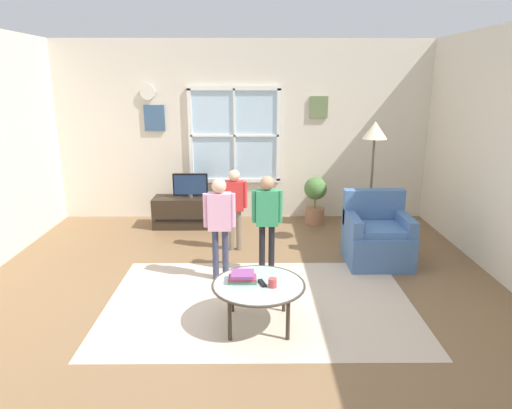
# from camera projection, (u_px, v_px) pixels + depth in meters

# --- Properties ---
(ground_plane) EXTENTS (6.49, 6.61, 0.02)m
(ground_plane) POSITION_uv_depth(u_px,v_px,m) (238.00, 303.00, 4.67)
(ground_plane) COLOR brown
(back_wall) EXTENTS (5.89, 0.17, 2.81)m
(back_wall) POSITION_uv_depth(u_px,v_px,m) (242.00, 131.00, 7.24)
(back_wall) COLOR beige
(back_wall) RESTS_ON ground_plane
(area_rug) EXTENTS (3.12, 2.06, 0.01)m
(area_rug) POSITION_uv_depth(u_px,v_px,m) (259.00, 303.00, 4.64)
(area_rug) COLOR #C6B29E
(area_rug) RESTS_ON ground_plane
(tv_stand) EXTENTS (1.15, 0.44, 0.47)m
(tv_stand) POSITION_uv_depth(u_px,v_px,m) (192.00, 212.00, 7.00)
(tv_stand) COLOR #2D2319
(tv_stand) RESTS_ON ground_plane
(television) EXTENTS (0.53, 0.08, 0.37)m
(television) POSITION_uv_depth(u_px,v_px,m) (190.00, 185.00, 6.88)
(television) COLOR #4C4C4C
(television) RESTS_ON tv_stand
(armchair) EXTENTS (0.76, 0.74, 0.87)m
(armchair) POSITION_uv_depth(u_px,v_px,m) (377.00, 237.00, 5.61)
(armchair) COLOR #476B9E
(armchair) RESTS_ON ground_plane
(coffee_table) EXTENTS (0.86, 0.86, 0.42)m
(coffee_table) POSITION_uv_depth(u_px,v_px,m) (258.00, 286.00, 4.12)
(coffee_table) COLOR #99B2B7
(coffee_table) RESTS_ON ground_plane
(book_stack) EXTENTS (0.26, 0.19, 0.09)m
(book_stack) POSITION_uv_depth(u_px,v_px,m) (242.00, 277.00, 4.15)
(book_stack) COLOR #587C60
(book_stack) RESTS_ON coffee_table
(cup) EXTENTS (0.08, 0.08, 0.08)m
(cup) POSITION_uv_depth(u_px,v_px,m) (273.00, 283.00, 4.05)
(cup) COLOR #BF3F3F
(cup) RESTS_ON coffee_table
(remote_near_books) EXTENTS (0.08, 0.15, 0.02)m
(remote_near_books) POSITION_uv_depth(u_px,v_px,m) (262.00, 283.00, 4.11)
(remote_near_books) COLOR black
(remote_near_books) RESTS_ON coffee_table
(person_red_shirt) EXTENTS (0.33, 0.15, 1.09)m
(person_red_shirt) POSITION_uv_depth(u_px,v_px,m) (234.00, 201.00, 5.91)
(person_red_shirt) COLOR #726656
(person_red_shirt) RESTS_ON ground_plane
(person_green_shirt) EXTENTS (0.35, 0.16, 1.17)m
(person_green_shirt) POSITION_uv_depth(u_px,v_px,m) (267.00, 213.00, 5.17)
(person_green_shirt) COLOR black
(person_green_shirt) RESTS_ON ground_plane
(person_pink_shirt) EXTENTS (0.36, 0.16, 1.18)m
(person_pink_shirt) POSITION_uv_depth(u_px,v_px,m) (220.00, 217.00, 5.00)
(person_pink_shirt) COLOR #333851
(person_pink_shirt) RESTS_ON ground_plane
(potted_plant_by_window) EXTENTS (0.35, 0.35, 0.75)m
(potted_plant_by_window) POSITION_uv_depth(u_px,v_px,m) (315.00, 198.00, 7.07)
(potted_plant_by_window) COLOR #9E6B4C
(potted_plant_by_window) RESTS_ON ground_plane
(floor_lamp) EXTENTS (0.32, 0.32, 1.70)m
(floor_lamp) POSITION_uv_depth(u_px,v_px,m) (374.00, 143.00, 5.84)
(floor_lamp) COLOR black
(floor_lamp) RESTS_ON ground_plane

